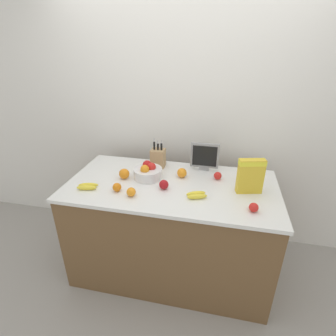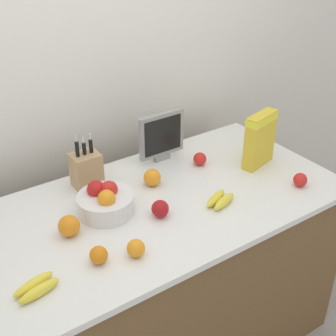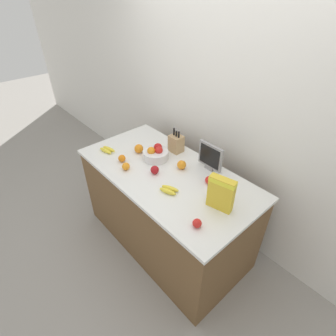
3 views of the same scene
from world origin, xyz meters
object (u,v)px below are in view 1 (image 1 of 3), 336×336
Objects in this scene: knife_block at (158,158)px; apple_middle at (254,207)px; fruit_bowl at (148,172)px; small_monitor at (205,156)px; banana_bunch_right at (87,186)px; apple_leftmost at (218,176)px; cereal_box at (251,175)px; orange_front_right at (131,192)px; orange_front_left at (117,187)px; banana_bunch_left at (197,195)px; apple_rightmost at (164,185)px; orange_mid_left at (124,174)px; orange_back_center at (182,173)px.

apple_middle is (0.82, -0.56, -0.05)m from knife_block.
fruit_bowl is 0.91m from apple_middle.
small_monitor reaches higher than banana_bunch_right.
apple_leftmost and apple_middle have the same top height.
apple_middle is at bearing -99.48° from cereal_box.
cereal_box is 0.29m from apple_middle.
orange_front_left is (-0.13, 0.05, -0.00)m from orange_front_right.
cereal_box is 1.63× the size of banana_bunch_left.
orange_front_right is (-0.48, -0.09, 0.02)m from banana_bunch_left.
knife_block is at bearing -178.50° from small_monitor.
banana_bunch_right is at bearing -159.26° from apple_leftmost.
fruit_bowl reaches higher than apple_rightmost.
apple_middle is at bearing -1.99° from banana_bunch_right.
apple_rightmost reaches higher than orange_front_right.
orange_mid_left reaches higher than orange_front_right.
apple_leftmost is at bearing 66.64° from banana_bunch_left.
apple_leftmost is at bearing 9.30° from fruit_bowl.
orange_mid_left is (-0.37, 0.10, 0.01)m from apple_rightmost.
orange_front_right is 0.14m from orange_front_left.
cereal_box is 1.13× the size of fruit_bowl.
knife_block reaches higher than apple_middle.
apple_rightmost is at bearing -15.06° from orange_mid_left.
apple_rightmost is 0.25m from orange_back_center.
orange_front_left reaches higher than apple_middle.
apple_rightmost is (0.18, -0.16, -0.02)m from fruit_bowl.
small_monitor is at bearing 28.47° from fruit_bowl.
fruit_bowl is (-0.03, -0.24, -0.03)m from knife_block.
knife_block is 0.56m from orange_front_right.
knife_block is 1.14× the size of fruit_bowl.
small_monitor is 0.72m from orange_mid_left.
small_monitor is at bearing 55.34° from apple_rightmost.
orange_front_left is (-0.62, -0.04, 0.01)m from banana_bunch_left.
cereal_box is 0.91m from orange_front_right.
small_monitor is 1.52× the size of banana_bunch_left.
fruit_bowl is 3.24× the size of apple_rightmost.
apple_rightmost is at bearing -115.21° from orange_back_center.
small_monitor reaches higher than orange_mid_left.
orange_front_left is at bearing -111.67° from knife_block.
fruit_bowl reaches higher than orange_back_center.
small_monitor is 3.88× the size of apple_leftmost.
orange_mid_left reaches higher than orange_front_left.
small_monitor is (0.43, 0.01, 0.05)m from knife_block.
orange_mid_left is at bearing 95.65° from orange_front_left.
banana_bunch_left is 2.57× the size of apple_middle.
orange_front_right is (-0.07, -0.55, -0.05)m from knife_block.
cereal_box is at bearing 16.18° from orange_front_right.
cereal_box is at bearing -33.38° from apple_leftmost.
knife_block is at bearing 49.29° from banana_bunch_right.
orange_back_center reaches higher than banana_bunch_left.
apple_rightmost is at bearing 18.10° from orange_front_left.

